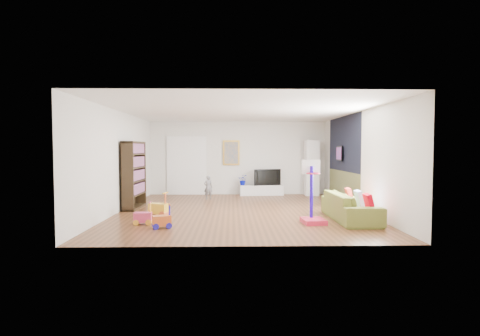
{
  "coord_description": "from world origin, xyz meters",
  "views": [
    {
      "loc": [
        -0.24,
        -10.13,
        1.68
      ],
      "look_at": [
        0.0,
        0.4,
        1.15
      ],
      "focal_mm": 28.0,
      "sensor_mm": 36.0,
      "label": 1
    }
  ],
  "objects_px": {
    "basketball_hoop": "(314,192)",
    "media_console": "(261,190)",
    "sofa": "(350,207)",
    "bookshelf": "(134,175)"
  },
  "relations": [
    {
      "from": "media_console",
      "to": "basketball_hoop",
      "type": "xyz_separation_m",
      "value": [
        0.76,
        -5.23,
        0.54
      ]
    },
    {
      "from": "bookshelf",
      "to": "sofa",
      "type": "distance_m",
      "value": 5.93
    },
    {
      "from": "bookshelf",
      "to": "sofa",
      "type": "bearing_deg",
      "value": -16.69
    },
    {
      "from": "media_console",
      "to": "bookshelf",
      "type": "height_order",
      "value": "bookshelf"
    },
    {
      "from": "media_console",
      "to": "sofa",
      "type": "relative_size",
      "value": 0.72
    },
    {
      "from": "basketball_hoop",
      "to": "media_console",
      "type": "bearing_deg",
      "value": 93.71
    },
    {
      "from": "basketball_hoop",
      "to": "sofa",
      "type": "bearing_deg",
      "value": 18.09
    },
    {
      "from": "sofa",
      "to": "basketball_hoop",
      "type": "height_order",
      "value": "basketball_hoop"
    },
    {
      "from": "sofa",
      "to": "media_console",
      "type": "bearing_deg",
      "value": 19.63
    },
    {
      "from": "media_console",
      "to": "sofa",
      "type": "bearing_deg",
      "value": -74.07
    }
  ]
}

